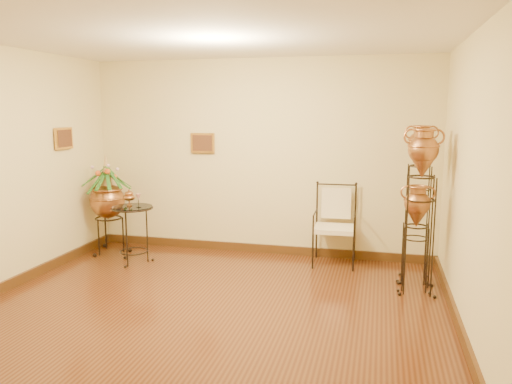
% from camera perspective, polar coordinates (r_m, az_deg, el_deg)
% --- Properties ---
extents(ground, '(5.00, 5.00, 0.00)m').
position_cam_1_polar(ground, '(5.20, -6.38, -14.26)').
color(ground, '#552E14').
rests_on(ground, ground).
extents(room_shell, '(5.02, 5.02, 2.81)m').
position_cam_1_polar(room_shell, '(4.79, -6.79, 5.17)').
color(room_shell, beige).
rests_on(room_shell, ground).
extents(amphora_tall, '(0.45, 0.45, 1.92)m').
position_cam_1_polar(amphora_tall, '(6.30, 18.02, -1.13)').
color(amphora_tall, black).
rests_on(amphora_tall, ground).
extents(amphora_mid, '(0.56, 0.56, 1.90)m').
position_cam_1_polar(amphora_mid, '(5.93, 18.25, -1.97)').
color(amphora_mid, black).
rests_on(amphora_mid, ground).
extents(amphora_short, '(0.41, 0.41, 1.25)m').
position_cam_1_polar(amphora_short, '(6.10, 17.77, -4.91)').
color(amphora_short, black).
rests_on(amphora_short, ground).
extents(planter_urn, '(0.90, 0.90, 1.49)m').
position_cam_1_polar(planter_urn, '(7.58, -16.62, -0.51)').
color(planter_urn, black).
rests_on(planter_urn, ground).
extents(armchair, '(0.63, 0.59, 1.08)m').
position_cam_1_polar(armchair, '(6.80, 8.97, -3.79)').
color(armchair, black).
rests_on(armchair, ground).
extents(side_table, '(0.60, 0.60, 1.00)m').
position_cam_1_polar(side_table, '(7.03, -13.85, -4.62)').
color(side_table, black).
rests_on(side_table, ground).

